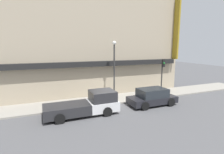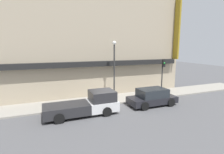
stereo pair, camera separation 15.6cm
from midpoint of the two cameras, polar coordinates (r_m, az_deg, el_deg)
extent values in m
plane|color=#4C4C4F|center=(15.73, -0.72, -9.28)|extent=(80.00, 80.00, 0.00)
cube|color=gray|center=(17.04, -2.53, -7.54)|extent=(36.00, 2.97, 0.14)
cube|color=tan|center=(19.12, -5.65, 11.08)|extent=(19.80, 3.00, 11.18)
cube|color=black|center=(17.47, -3.89, 4.36)|extent=(18.22, 0.60, 0.50)
cube|color=olive|center=(22.19, 20.73, 15.00)|extent=(0.20, 0.80, 7.30)
cube|color=silver|center=(14.06, -2.91, -9.06)|extent=(2.22, 1.92, 0.73)
cube|color=#262628|center=(13.83, -2.94, -6.07)|extent=(1.89, 1.77, 0.79)
cube|color=#262628|center=(13.48, -14.33, -10.20)|extent=(3.33, 1.92, 0.73)
cylinder|color=black|center=(15.02, -3.90, -8.80)|extent=(0.71, 0.22, 0.71)
cylinder|color=black|center=(13.31, -1.31, -11.27)|extent=(0.71, 0.22, 0.71)
cylinder|color=black|center=(14.41, -17.24, -10.04)|extent=(0.71, 0.22, 0.71)
cylinder|color=black|center=(12.62, -16.51, -12.90)|extent=(0.71, 0.22, 0.71)
cube|color=black|center=(16.14, 13.18, -7.20)|extent=(4.31, 1.89, 0.56)
cube|color=#23282D|center=(15.97, 13.27, -4.99)|extent=(2.50, 1.70, 0.72)
cylinder|color=black|center=(17.67, 14.99, -6.26)|extent=(0.71, 0.22, 0.71)
cylinder|color=black|center=(16.26, 18.99, -7.86)|extent=(0.71, 0.22, 0.71)
cylinder|color=black|center=(16.26, 7.35, -7.39)|extent=(0.71, 0.22, 0.71)
cylinder|color=black|center=(14.72, 10.96, -9.35)|extent=(0.71, 0.22, 0.71)
cylinder|color=red|center=(15.75, -4.57, -7.87)|extent=(0.16, 0.16, 0.47)
sphere|color=red|center=(15.66, -4.59, -6.81)|extent=(0.15, 0.15, 0.15)
cylinder|color=#2D2D2D|center=(16.65, 1.00, 1.49)|extent=(0.14, 0.14, 5.20)
sphere|color=silver|center=(16.49, 1.03, 11.11)|extent=(0.36, 0.36, 0.36)
cylinder|color=#2D2D2D|center=(18.92, 16.23, -0.07)|extent=(0.12, 0.12, 3.79)
cube|color=black|center=(18.61, 16.75, 4.39)|extent=(0.28, 0.20, 0.80)
sphere|color=green|center=(18.51, 16.98, 4.35)|extent=(0.16, 0.16, 0.16)
camera|label=1|loc=(0.08, -89.73, 0.05)|focal=28.00mm
camera|label=2|loc=(0.08, 90.27, -0.05)|focal=28.00mm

